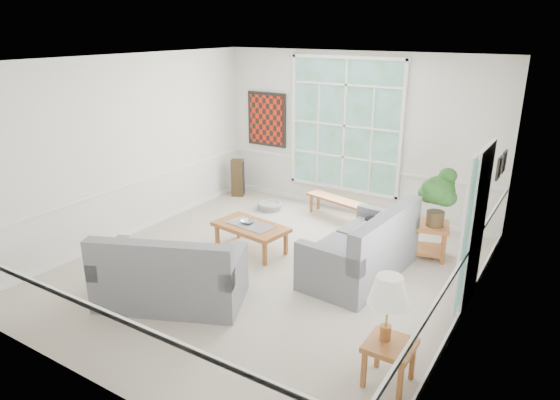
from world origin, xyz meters
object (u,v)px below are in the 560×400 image
(loveseat_front, at_px, (171,267))
(side_table, at_px, (389,363))
(coffee_table, at_px, (251,238))
(loveseat_right, at_px, (360,241))
(end_table, at_px, (429,240))

(loveseat_front, height_order, side_table, loveseat_front)
(coffee_table, xyz_separation_m, side_table, (2.98, -1.84, 0.02))
(side_table, bearing_deg, coffee_table, 148.31)
(loveseat_front, distance_m, coffee_table, 1.83)
(loveseat_front, xyz_separation_m, side_table, (2.96, -0.03, -0.26))
(loveseat_right, xyz_separation_m, end_table, (0.68, 1.11, -0.24))
(loveseat_front, xyz_separation_m, coffee_table, (-0.02, 1.81, -0.27))
(loveseat_right, relative_size, loveseat_front, 1.04)
(loveseat_right, bearing_deg, coffee_table, -169.91)
(loveseat_front, relative_size, coffee_table, 1.55)
(coffee_table, bearing_deg, side_table, -23.68)
(loveseat_right, xyz_separation_m, side_table, (1.19, -2.01, -0.28))
(coffee_table, distance_m, end_table, 2.78)
(loveseat_right, xyz_separation_m, coffee_table, (-1.79, -0.17, -0.29))
(loveseat_right, height_order, coffee_table, loveseat_right)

